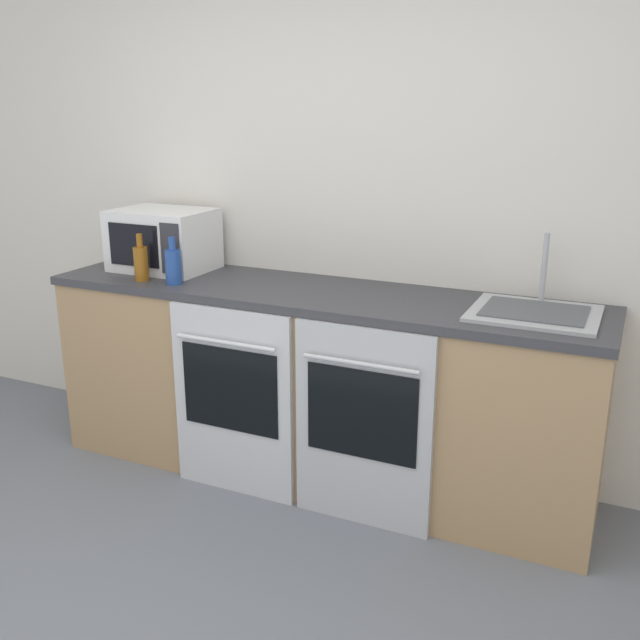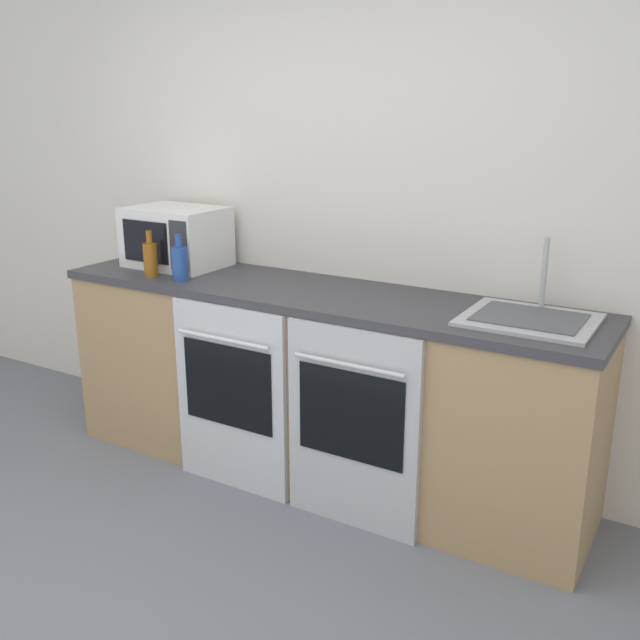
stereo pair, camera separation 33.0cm
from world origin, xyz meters
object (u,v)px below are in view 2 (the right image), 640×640
Objects in this scene: oven_right at (352,429)px; microwave at (176,237)px; oven_left at (230,398)px; sink at (530,317)px; bottle_blue at (180,262)px; bottle_amber at (151,258)px.

oven_right is 1.46m from microwave.
sink reaches higher than oven_left.
sink is at bearing 27.82° from oven_right.
bottle_blue is (-1.02, 0.14, 0.57)m from oven_right.
sink is at bearing 14.51° from oven_left.
sink is at bearing -1.78° from microwave.
bottle_amber is 1.83m from sink.
bottle_amber is (0.05, -0.25, -0.06)m from microwave.
oven_right is 1.77× the size of sink.
oven_left is 1.39m from sink.
oven_left is at bearing -13.32° from bottle_amber.
bottle_blue is 1.65m from sink.
microwave is (-0.62, 0.38, 0.64)m from oven_left.
bottle_amber is at bearing -79.21° from microwave.
microwave is (-1.26, 0.38, 0.64)m from oven_right.
oven_left is at bearing 180.00° from oven_right.
oven_left is 1.00× the size of oven_right.
microwave reaches higher than bottle_amber.
sink reaches higher than bottle_amber.
bottle_blue is at bearing -173.55° from sink.
oven_right is 3.95× the size of bottle_blue.
oven_left is 3.94× the size of bottle_amber.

